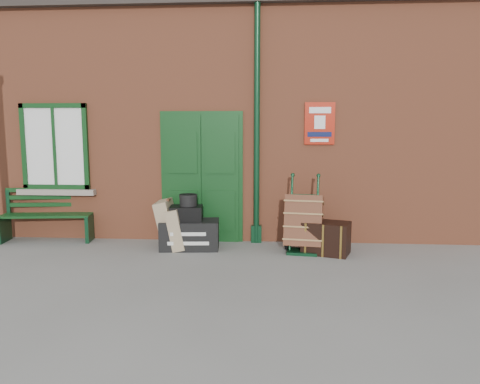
# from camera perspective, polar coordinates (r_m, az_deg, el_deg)

# --- Properties ---
(ground) EXTENTS (80.00, 80.00, 0.00)m
(ground) POSITION_cam_1_polar(r_m,az_deg,el_deg) (6.88, -3.96, -8.94)
(ground) COLOR gray
(ground) RESTS_ON ground
(station_building) EXTENTS (10.30, 4.30, 4.36)m
(station_building) POSITION_cam_1_polar(r_m,az_deg,el_deg) (10.05, -1.24, 8.92)
(station_building) COLOR #AE5938
(station_building) RESTS_ON ground
(bench) EXTENTS (1.59, 0.67, 0.95)m
(bench) POSITION_cam_1_polar(r_m,az_deg,el_deg) (8.92, -22.35, -2.44)
(bench) COLOR #0F3815
(bench) RESTS_ON ground
(houdini_trunk) EXTENTS (0.99, 0.60, 0.47)m
(houdini_trunk) POSITION_cam_1_polar(r_m,az_deg,el_deg) (7.77, -6.16, -5.17)
(houdini_trunk) COLOR black
(houdini_trunk) RESTS_ON ground
(strongbox) EXTENTS (0.55, 0.42, 0.24)m
(strongbox) POSITION_cam_1_polar(r_m,az_deg,el_deg) (7.71, -6.57, -2.58)
(strongbox) COLOR black
(strongbox) RESTS_ON houdini_trunk
(hatbox) EXTENTS (0.31, 0.31, 0.19)m
(hatbox) POSITION_cam_1_polar(r_m,az_deg,el_deg) (7.70, -6.33, -0.99)
(hatbox) COLOR black
(hatbox) RESTS_ON strongbox
(suitcase_back) EXTENTS (0.39, 0.56, 0.80)m
(suitcase_back) POSITION_cam_1_polar(r_m,az_deg,el_deg) (7.87, -8.80, -3.82)
(suitcase_back) COLOR tan
(suitcase_back) RESTS_ON ground
(suitcase_front) EXTENTS (0.33, 0.50, 0.69)m
(suitcase_front) POSITION_cam_1_polar(r_m,az_deg,el_deg) (7.75, -7.66, -4.42)
(suitcase_front) COLOR tan
(suitcase_front) RESTS_ON ground
(porter_trolley) EXTENTS (0.67, 0.71, 1.22)m
(porter_trolley) POSITION_cam_1_polar(r_m,az_deg,el_deg) (7.59, 7.78, -3.70)
(porter_trolley) COLOR #0C321A
(porter_trolley) RESTS_ON ground
(dark_trunk) EXTENTS (0.82, 0.66, 0.51)m
(dark_trunk) POSITION_cam_1_polar(r_m,az_deg,el_deg) (7.55, 10.46, -5.51)
(dark_trunk) COLOR black
(dark_trunk) RESTS_ON ground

